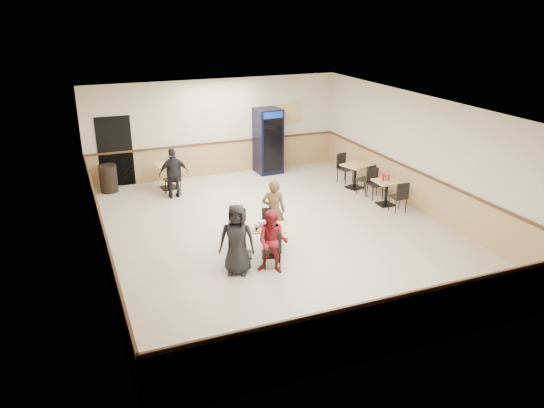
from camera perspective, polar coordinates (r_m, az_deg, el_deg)
name	(u,v)px	position (r m, az deg, el deg)	size (l,w,h in m)	color
ground	(278,233)	(12.66, 0.67, -3.10)	(10.00, 10.00, 0.00)	beige
room_shell	(301,172)	(15.31, 3.15, 3.49)	(10.00, 10.00, 10.00)	silver
main_table	(257,237)	(11.38, -1.67, -3.52)	(1.39, 1.00, 0.67)	black
main_chairs	(254,237)	(11.38, -1.90, -3.62)	(1.53, 1.75, 0.85)	black
diner_woman_left	(237,239)	(10.57, -3.79, -3.82)	(0.72, 0.47, 1.47)	black
diner_woman_right	(273,242)	(10.60, 0.09, -4.09)	(0.65, 0.50, 1.33)	maroon
diner_man_opposite	(274,211)	(11.97, 0.17, -0.72)	(0.54, 0.35, 1.47)	brown
lone_diner	(174,173)	(14.97, -10.52, 3.27)	(0.83, 0.35, 1.41)	black
tabletop_clutter	(257,227)	(11.23, -1.60, -2.47)	(1.14, 0.72, 0.12)	red
side_table_near	(386,189)	(14.56, 12.21, 1.59)	(0.66, 0.66, 0.68)	black
side_table_near_chair_south	(398,196)	(14.15, 13.42, 0.83)	(0.40, 0.40, 0.86)	black
side_table_near_chair_north	(375,184)	(14.99, 11.06, 2.16)	(0.40, 0.40, 0.86)	black
side_table_far	(355,173)	(15.74, 8.94, 3.36)	(0.84, 0.84, 0.72)	black
side_table_far_chair_south	(365,179)	(15.29, 10.02, 2.68)	(0.42, 0.42, 0.91)	black
side_table_far_chair_north	(346,168)	(16.22, 7.91, 3.86)	(0.42, 0.42, 0.91)	black
condiment_caddy	(385,177)	(14.48, 12.10, 2.82)	(0.23, 0.06, 0.20)	#9E180B
back_table	(168,172)	(15.82, -11.11, 3.37)	(0.76, 0.76, 0.74)	black
back_table_chair_lone	(172,179)	(15.27, -10.66, 2.67)	(0.43, 0.43, 0.94)	black
pepsi_cooler	(268,141)	(16.92, -0.42, 6.79)	(0.81, 0.82, 2.06)	black
trash_bin	(108,179)	(15.98, -17.18, 2.64)	(0.50, 0.50, 0.80)	black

